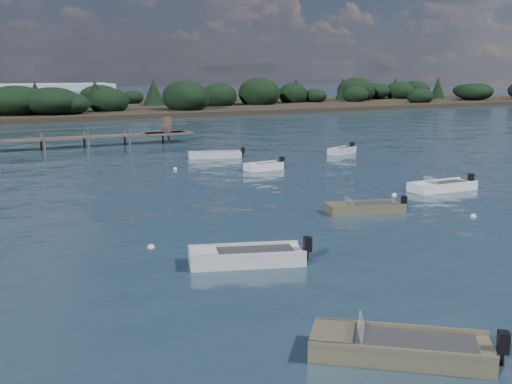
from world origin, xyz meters
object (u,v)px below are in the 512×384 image
dinghy_mid_grey (246,259)px  tender_far_grey_b (342,152)px  dinghy_mid_white_b (442,188)px  dinghy_mid_white_a (364,209)px  dinghy_near_olive (399,351)px  tender_far_white (264,168)px  dinghy_extra_a (215,156)px

dinghy_mid_grey → tender_far_grey_b: size_ratio=1.44×
dinghy_mid_grey → dinghy_mid_white_b: bearing=23.1°
dinghy_mid_grey → dinghy_mid_white_a: (10.21, 5.27, -0.03)m
dinghy_mid_grey → dinghy_near_olive: 9.66m
tender_far_grey_b → dinghy_mid_grey: bearing=-132.6°
dinghy_mid_grey → dinghy_mid_white_a: dinghy_mid_grey is taller
dinghy_mid_grey → tender_far_white: 24.61m
dinghy_extra_a → tender_far_grey_b: (11.68, -3.10, 0.01)m
dinghy_mid_white_b → dinghy_mid_grey: (-18.69, -7.96, 0.01)m
dinghy_near_olive → tender_far_grey_b: bearing=55.7°
dinghy_mid_grey → dinghy_mid_white_a: size_ratio=1.09×
tender_far_white → dinghy_near_olive: bearing=-113.1°
dinghy_mid_white_b → dinghy_near_olive: bearing=-137.2°
tender_far_grey_b → dinghy_mid_white_a: bearing=-123.5°
dinghy_mid_white_b → tender_far_grey_b: 18.87m
dinghy_mid_grey → tender_far_white: (12.73, 21.06, -0.01)m
dinghy_extra_a → dinghy_mid_white_a: dinghy_extra_a is taller
tender_far_white → dinghy_mid_white_a: size_ratio=0.74×
dinghy_mid_grey → tender_far_grey_b: 35.42m
dinghy_near_olive → dinghy_mid_grey: bearing=87.9°
dinghy_mid_grey → dinghy_mid_white_a: 11.49m
tender_far_white → dinghy_mid_grey: bearing=-121.1°
tender_far_white → tender_far_grey_b: size_ratio=0.97×
dinghy_mid_white_b → dinghy_near_olive: (-19.05, -17.62, 0.01)m
tender_far_white → dinghy_near_olive: size_ratio=0.70×
dinghy_mid_white_a → tender_far_white: bearing=80.9°
dinghy_mid_white_b → dinghy_near_olive: size_ratio=1.01×
dinghy_mid_white_a → dinghy_mid_grey: bearing=-152.7°
dinghy_mid_white_b → dinghy_near_olive: dinghy_near_olive is taller
tender_far_white → dinghy_extra_a: bearing=93.0°
tender_far_white → dinghy_mid_white_a: tender_far_white is taller
dinghy_extra_a → dinghy_mid_grey: bearing=-112.9°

